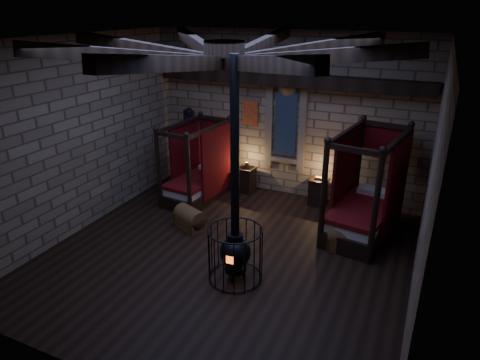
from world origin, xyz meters
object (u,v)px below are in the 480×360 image
at_px(bed_right, 364,209).
at_px(trunk_right, 346,239).
at_px(stove, 235,249).
at_px(trunk_left, 190,219).
at_px(bed_left, 198,180).

distance_m(bed_right, trunk_right, 0.95).
distance_m(bed_right, stove, 3.31).
bearing_deg(stove, trunk_left, 137.68).
xyz_separation_m(trunk_left, stove, (1.76, -1.33, 0.39)).
height_order(bed_left, trunk_right, bed_left).
bearing_deg(bed_left, trunk_right, -8.03).
bearing_deg(bed_right, trunk_right, -93.59).
relative_size(trunk_left, trunk_right, 0.98).
bearing_deg(trunk_left, trunk_right, 32.61).
height_order(bed_right, trunk_left, bed_right).
bearing_deg(trunk_left, bed_right, 45.06).
bearing_deg(bed_right, bed_left, -172.89).
xyz_separation_m(trunk_right, stove, (-1.64, -1.88, 0.38)).
bearing_deg(bed_left, stove, -44.12).
xyz_separation_m(bed_right, stove, (-1.84, -2.75, 0.05)).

